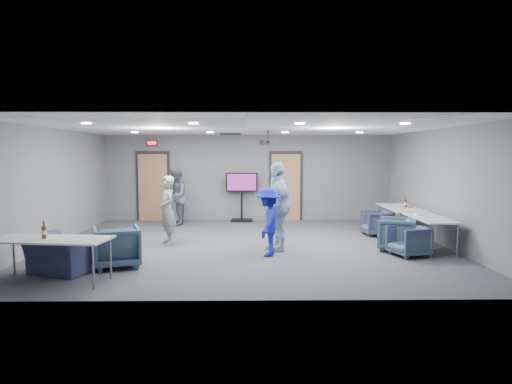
{
  "coord_description": "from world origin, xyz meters",
  "views": [
    {
      "loc": [
        0.06,
        -10.44,
        2.13
      ],
      "look_at": [
        0.21,
        0.46,
        1.2
      ],
      "focal_mm": 32.0,
      "sensor_mm": 36.0,
      "label": 1
    }
  ],
  "objects_px": {
    "chair_right_c": "(409,241)",
    "bottle_right": "(405,204)",
    "person_a": "(167,210)",
    "bottle_front": "(44,232)",
    "table_right_a": "(401,209)",
    "person_d": "(268,222)",
    "tv_stand": "(242,194)",
    "projector": "(268,142)",
    "chair_right_b": "(396,234)",
    "person_b": "(175,197)",
    "person_c": "(277,206)",
    "table_right_b": "(430,220)",
    "table_front_left": "(51,241)",
    "chair_right_a": "(377,223)",
    "chair_front_a": "(117,247)",
    "chair_front_b": "(62,254)"
  },
  "relations": [
    {
      "from": "person_b",
      "to": "tv_stand",
      "type": "bearing_deg",
      "value": 106.23
    },
    {
      "from": "bottle_front",
      "to": "tv_stand",
      "type": "bearing_deg",
      "value": 65.16
    },
    {
      "from": "bottle_right",
      "to": "chair_right_b",
      "type": "bearing_deg",
      "value": -114.1
    },
    {
      "from": "table_right_b",
      "to": "bottle_front",
      "type": "xyz_separation_m",
      "value": [
        -7.32,
        -2.38,
        0.16
      ]
    },
    {
      "from": "person_c",
      "to": "chair_front_a",
      "type": "xyz_separation_m",
      "value": [
        -3.09,
        -1.46,
        -0.59
      ]
    },
    {
      "from": "person_d",
      "to": "table_right_a",
      "type": "height_order",
      "value": "person_d"
    },
    {
      "from": "chair_front_b",
      "to": "person_a",
      "type": "bearing_deg",
      "value": -100.06
    },
    {
      "from": "person_d",
      "to": "table_front_left",
      "type": "distance_m",
      "value": 4.12
    },
    {
      "from": "person_c",
      "to": "projector",
      "type": "height_order",
      "value": "projector"
    },
    {
      "from": "table_front_left",
      "to": "bottle_right",
      "type": "distance_m",
      "value": 8.44
    },
    {
      "from": "person_a",
      "to": "bottle_front",
      "type": "bearing_deg",
      "value": -49.24
    },
    {
      "from": "chair_front_b",
      "to": "tv_stand",
      "type": "relative_size",
      "value": 0.69
    },
    {
      "from": "chair_front_a",
      "to": "table_right_b",
      "type": "relative_size",
      "value": 0.5
    },
    {
      "from": "person_b",
      "to": "table_right_b",
      "type": "xyz_separation_m",
      "value": [
        6.15,
        -3.62,
        -0.17
      ]
    },
    {
      "from": "person_a",
      "to": "chair_right_a",
      "type": "relative_size",
      "value": 2.26
    },
    {
      "from": "table_right_b",
      "to": "bottle_right",
      "type": "distance_m",
      "value": 1.84
    },
    {
      "from": "chair_right_b",
      "to": "chair_right_c",
      "type": "bearing_deg",
      "value": 27.02
    },
    {
      "from": "table_right_a",
      "to": "table_front_left",
      "type": "xyz_separation_m",
      "value": [
        -7.22,
        -4.28,
        -0.0
      ]
    },
    {
      "from": "table_right_b",
      "to": "projector",
      "type": "xyz_separation_m",
      "value": [
        -3.49,
        1.52,
        1.72
      ]
    },
    {
      "from": "chair_right_b",
      "to": "table_right_a",
      "type": "bearing_deg",
      "value": 178.94
    },
    {
      "from": "chair_right_b",
      "to": "person_b",
      "type": "bearing_deg",
      "value": -103.43
    },
    {
      "from": "table_right_a",
      "to": "bottle_right",
      "type": "xyz_separation_m",
      "value": [
        0.08,
        -0.06,
        0.14
      ]
    },
    {
      "from": "person_c",
      "to": "chair_front_b",
      "type": "xyz_separation_m",
      "value": [
        -3.96,
        -1.86,
        -0.63
      ]
    },
    {
      "from": "table_right_a",
      "to": "person_d",
      "type": "bearing_deg",
      "value": 123.8
    },
    {
      "from": "chair_right_c",
      "to": "bottle_right",
      "type": "xyz_separation_m",
      "value": [
        0.73,
        2.4,
        0.51
      ]
    },
    {
      "from": "table_right_b",
      "to": "person_c",
      "type": "bearing_deg",
      "value": 88.61
    },
    {
      "from": "person_d",
      "to": "person_a",
      "type": "bearing_deg",
      "value": -107.15
    },
    {
      "from": "chair_right_c",
      "to": "chair_front_a",
      "type": "relative_size",
      "value": 0.83
    },
    {
      "from": "person_c",
      "to": "tv_stand",
      "type": "distance_m",
      "value": 4.38
    },
    {
      "from": "person_d",
      "to": "table_front_left",
      "type": "height_order",
      "value": "person_d"
    },
    {
      "from": "chair_front_b",
      "to": "chair_right_c",
      "type": "bearing_deg",
      "value": -150.05
    },
    {
      "from": "chair_front_a",
      "to": "table_right_a",
      "type": "bearing_deg",
      "value": -172.8
    },
    {
      "from": "bottle_front",
      "to": "projector",
      "type": "distance_m",
      "value": 5.69
    },
    {
      "from": "tv_stand",
      "to": "projector",
      "type": "relative_size",
      "value": 3.79
    },
    {
      "from": "person_a",
      "to": "person_d",
      "type": "xyz_separation_m",
      "value": [
        2.3,
        -1.23,
        -0.09
      ]
    },
    {
      "from": "person_c",
      "to": "table_right_b",
      "type": "distance_m",
      "value": 3.35
    },
    {
      "from": "person_a",
      "to": "person_b",
      "type": "relative_size",
      "value": 0.95
    },
    {
      "from": "person_a",
      "to": "table_right_b",
      "type": "height_order",
      "value": "person_a"
    },
    {
      "from": "person_b",
      "to": "person_c",
      "type": "distance_m",
      "value": 4.52
    },
    {
      "from": "person_a",
      "to": "tv_stand",
      "type": "relative_size",
      "value": 1.05
    },
    {
      "from": "chair_front_b",
      "to": "table_right_b",
      "type": "xyz_separation_m",
      "value": [
        7.3,
        1.78,
        0.34
      ]
    },
    {
      "from": "person_c",
      "to": "table_right_a",
      "type": "relative_size",
      "value": 1.0
    },
    {
      "from": "chair_right_b",
      "to": "table_right_a",
      "type": "xyz_separation_m",
      "value": [
        0.72,
        1.87,
        0.33
      ]
    },
    {
      "from": "chair_right_a",
      "to": "chair_right_c",
      "type": "relative_size",
      "value": 1.02
    },
    {
      "from": "bottle_front",
      "to": "projector",
      "type": "height_order",
      "value": "projector"
    },
    {
      "from": "person_c",
      "to": "chair_front_a",
      "type": "bearing_deg",
      "value": -82.62
    },
    {
      "from": "bottle_front",
      "to": "tv_stand",
      "type": "height_order",
      "value": "tv_stand"
    },
    {
      "from": "chair_front_b",
      "to": "bottle_right",
      "type": "height_order",
      "value": "bottle_right"
    },
    {
      "from": "person_a",
      "to": "chair_right_c",
      "type": "relative_size",
      "value": 2.3
    },
    {
      "from": "chair_front_b",
      "to": "tv_stand",
      "type": "bearing_deg",
      "value": -97.17
    }
  ]
}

